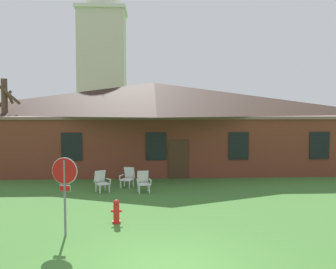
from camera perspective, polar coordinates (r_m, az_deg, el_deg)
ground_plane at (r=10.47m, az=-0.01°, el=-17.70°), size 200.00×200.00×0.00m
brick_building at (r=26.95m, az=-1.94°, el=1.53°), size 23.39×10.40×5.48m
dome_tower at (r=44.73m, az=-9.12°, el=10.52°), size 5.18×5.18×19.94m
stop_sign at (r=12.58m, az=-14.23°, el=-6.28°), size 0.78×0.23×2.36m
lawn_chair_by_porch at (r=19.00m, az=-9.27°, el=-6.40°), size 0.83×0.86×0.96m
lawn_chair_near_door at (r=19.90m, az=-5.61°, el=-5.90°), size 0.77×0.82×0.96m
lawn_chair_left_end at (r=18.70m, az=-3.46°, el=-6.51°), size 0.70×0.74×0.96m
bare_tree_beside_building at (r=25.46m, az=-21.74°, el=1.58°), size 1.46×1.48×5.50m
fire_hydrant at (r=13.89m, az=-7.21°, el=-10.68°), size 0.36×0.28×0.79m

